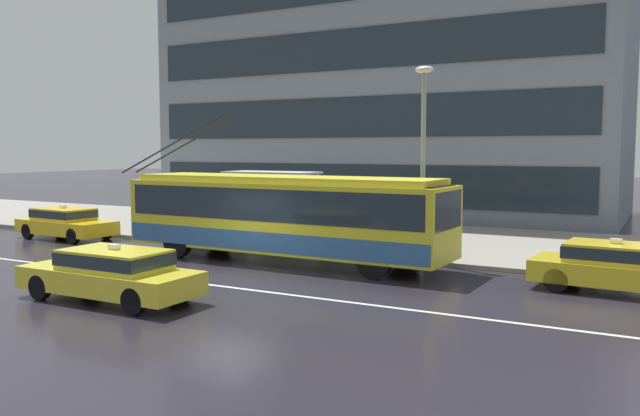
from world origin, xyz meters
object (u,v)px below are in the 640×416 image
object	(u,v)px
pedestrian_approaching_curb	(425,204)
pedestrian_at_shelter	(360,201)
taxi_queued_behind_bus	(65,222)
street_lamp	(423,144)
trolleybus	(284,215)
bus_shelter	(275,188)
taxi_ahead_of_bus	(620,266)
taxi_oncoming_near	(111,272)

from	to	relation	value
pedestrian_approaching_curb	pedestrian_at_shelter	bearing A→B (deg)	174.56
taxi_queued_behind_bus	street_lamp	distance (m)	15.18
trolleybus	bus_shelter	size ratio (longest dim) A/B	3.40
taxi_queued_behind_bus	taxi_ahead_of_bus	bearing A→B (deg)	-0.50
bus_shelter	street_lamp	world-z (taller)	street_lamp
taxi_oncoming_near	pedestrian_at_shelter	world-z (taller)	pedestrian_at_shelter
trolleybus	pedestrian_approaching_curb	distance (m)	5.14
street_lamp	taxi_queued_behind_bus	bearing A→B (deg)	-173.33
taxi_oncoming_near	street_lamp	world-z (taller)	street_lamp
taxi_oncoming_near	bus_shelter	world-z (taller)	bus_shelter
taxi_queued_behind_bus	taxi_ahead_of_bus	xyz separation A→B (m)	(20.75, -0.18, -0.00)
taxi_queued_behind_bus	pedestrian_at_shelter	xyz separation A→B (m)	(11.62, 3.63, 1.06)
pedestrian_approaching_curb	street_lamp	world-z (taller)	street_lamp
pedestrian_at_shelter	trolleybus	bearing A→B (deg)	-102.00
taxi_queued_behind_bus	bus_shelter	size ratio (longest dim) A/B	1.22
taxi_ahead_of_bus	pedestrian_at_shelter	distance (m)	9.95
taxi_ahead_of_bus	street_lamp	bearing A→B (deg)	162.36
bus_shelter	pedestrian_at_shelter	world-z (taller)	bus_shelter
taxi_ahead_of_bus	bus_shelter	world-z (taller)	bus_shelter
taxi_ahead_of_bus	pedestrian_at_shelter	size ratio (longest dim) A/B	2.27
taxi_oncoming_near	bus_shelter	size ratio (longest dim) A/B	1.26
taxi_ahead_of_bus	pedestrian_at_shelter	world-z (taller)	pedestrian_at_shelter
bus_shelter	pedestrian_at_shelter	distance (m)	3.64
taxi_queued_behind_bus	taxi_ahead_of_bus	size ratio (longest dim) A/B	1.00
taxi_oncoming_near	bus_shelter	bearing A→B (deg)	100.83
taxi_ahead_of_bus	pedestrian_at_shelter	bearing A→B (deg)	157.33
taxi_ahead_of_bus	street_lamp	xyz separation A→B (m)	(-5.99, 1.90, 3.12)
bus_shelter	street_lamp	xyz separation A→B (m)	(6.76, -1.71, 1.70)
trolleybus	bus_shelter	bearing A→B (deg)	126.10
taxi_ahead_of_bus	pedestrian_approaching_curb	distance (m)	7.46
taxi_oncoming_near	pedestrian_approaching_curb	world-z (taller)	pedestrian_approaching_curb
trolleybus	pedestrian_at_shelter	xyz separation A→B (m)	(0.85, 4.00, 0.21)
taxi_oncoming_near	taxi_ahead_of_bus	distance (m)	12.74
street_lamp	taxi_ahead_of_bus	bearing A→B (deg)	-17.64
trolleybus	pedestrian_at_shelter	world-z (taller)	trolleybus
taxi_oncoming_near	pedestrian_at_shelter	size ratio (longest dim) A/B	2.36
taxi_ahead_of_bus	bus_shelter	distance (m)	13.33
pedestrian_at_shelter	pedestrian_approaching_curb	distance (m)	2.67
taxi_oncoming_near	pedestrian_approaching_curb	size ratio (longest dim) A/B	2.37
bus_shelter	pedestrian_at_shelter	xyz separation A→B (m)	(3.62, 0.20, -0.37)
trolleybus	taxi_queued_behind_bus	xyz separation A→B (m)	(-10.77, 0.36, -0.85)
taxi_queued_behind_bus	bus_shelter	distance (m)	8.82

